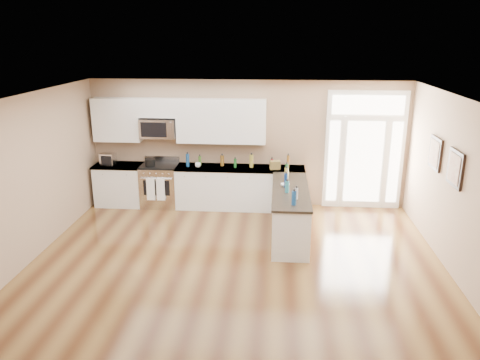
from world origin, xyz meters
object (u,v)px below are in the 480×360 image
object	(u,v)px
stockpot	(150,162)
toaster_oven	(108,159)
kitchen_range	(160,185)
peninsula_cabinet	(290,214)

from	to	relation	value
stockpot	toaster_oven	bearing A→B (deg)	176.58
toaster_oven	kitchen_range	bearing A→B (deg)	9.41
kitchen_range	stockpot	size ratio (longest dim) A/B	4.86
peninsula_cabinet	toaster_oven	size ratio (longest dim) A/B	7.46
kitchen_range	toaster_oven	world-z (taller)	toaster_oven
kitchen_range	stockpot	world-z (taller)	stockpot
stockpot	toaster_oven	size ratio (longest dim) A/B	0.71
stockpot	toaster_oven	xyz separation A→B (m)	(-0.96, 0.06, 0.04)
peninsula_cabinet	stockpot	distance (m)	3.39
kitchen_range	stockpot	bearing A→B (deg)	-149.46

